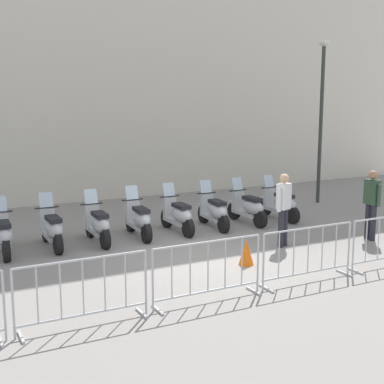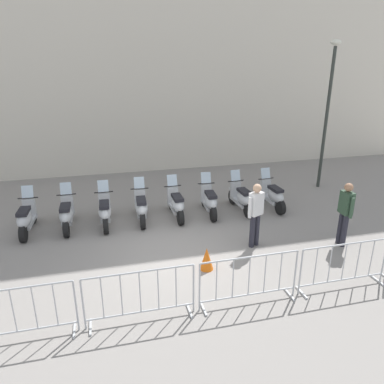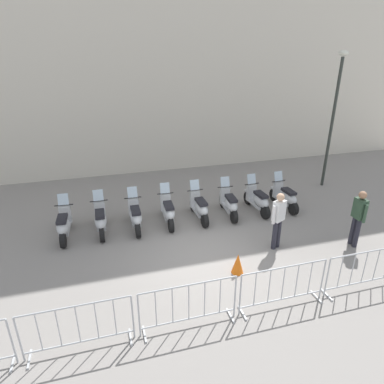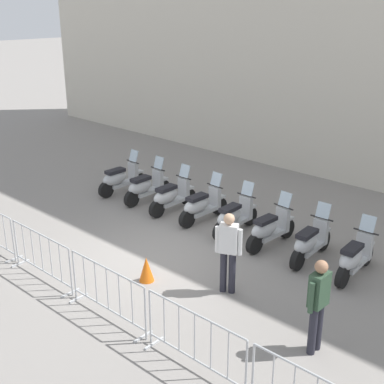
{
  "view_description": "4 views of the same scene",
  "coord_description": "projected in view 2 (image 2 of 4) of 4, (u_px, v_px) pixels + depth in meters",
  "views": [
    {
      "loc": [
        -3.54,
        -10.62,
        3.39
      ],
      "look_at": [
        0.45,
        1.79,
        1.12
      ],
      "focal_mm": 49.13,
      "sensor_mm": 36.0,
      "label": 1
    },
    {
      "loc": [
        -0.16,
        -8.23,
        4.62
      ],
      "look_at": [
        0.64,
        1.63,
        1.03
      ],
      "focal_mm": 33.7,
      "sensor_mm": 36.0,
      "label": 2
    },
    {
      "loc": [
        -1.2,
        -7.88,
        5.35
      ],
      "look_at": [
        -0.13,
        1.54,
        1.29
      ],
      "focal_mm": 31.13,
      "sensor_mm": 36.0,
      "label": 3
    },
    {
      "loc": [
        9.06,
        -6.23,
        5.73
      ],
      "look_at": [
        -0.44,
        1.3,
        1.13
      ],
      "focal_mm": 49.4,
      "sensor_mm": 36.0,
      "label": 4
    }
  ],
  "objects": [
    {
      "name": "motorcycle_6",
      "position": [
        242.0,
        198.0,
        11.66
      ],
      "size": [
        0.7,
        1.71,
        1.24
      ],
      "color": "black",
      "rests_on": "ground"
    },
    {
      "name": "motorcycle_5",
      "position": [
        209.0,
        201.0,
        11.4
      ],
      "size": [
        0.57,
        1.73,
        1.24
      ],
      "color": "black",
      "rests_on": "ground"
    },
    {
      "name": "officer_mid_plaza",
      "position": [
        345.0,
        211.0,
        9.33
      ],
      "size": [
        0.27,
        0.55,
        1.73
      ],
      "color": "#23232D",
      "rests_on": "ground"
    },
    {
      "name": "motorcycle_3",
      "position": [
        141.0,
        207.0,
        10.92
      ],
      "size": [
        0.59,
        1.72,
        1.24
      ],
      "color": "black",
      "rests_on": "ground"
    },
    {
      "name": "barrier_segment_3",
      "position": [
        249.0,
        280.0,
        7.16
      ],
      "size": [
        2.05,
        0.75,
        1.07
      ],
      "color": "#B2B5B7",
      "rests_on": "ground"
    },
    {
      "name": "ground_plane",
      "position": [
        173.0,
        251.0,
        9.3
      ],
      "size": [
        120.0,
        120.0,
        0.0
      ],
      "primitive_type": "plane",
      "color": "gray"
    },
    {
      "name": "traffic_cone",
      "position": [
        207.0,
        259.0,
        8.42
      ],
      "size": [
        0.32,
        0.32,
        0.55
      ],
      "primitive_type": "cone",
      "color": "orange",
      "rests_on": "ground"
    },
    {
      "name": "barrier_segment_4",
      "position": [
        343.0,
        266.0,
        7.66
      ],
      "size": [
        2.05,
        0.75,
        1.07
      ],
      "color": "#B2B5B7",
      "rests_on": "ground"
    },
    {
      "name": "motorcycle_1",
      "position": [
        67.0,
        214.0,
        10.42
      ],
      "size": [
        0.64,
        1.72,
        1.24
      ],
      "color": "black",
      "rests_on": "ground"
    },
    {
      "name": "street_lamp",
      "position": [
        328.0,
        101.0,
        13.01
      ],
      "size": [
        0.36,
        0.36,
        5.34
      ],
      "color": "#2D332D",
      "rests_on": "ground"
    },
    {
      "name": "barrier_segment_2",
      "position": [
        140.0,
        296.0,
        6.67
      ],
      "size": [
        2.05,
        0.75,
        1.07
      ],
      "color": "#B2B5B7",
      "rests_on": "ground"
    },
    {
      "name": "motorcycle_7",
      "position": [
        272.0,
        195.0,
        11.89
      ],
      "size": [
        0.7,
        1.71,
        1.24
      ],
      "color": "black",
      "rests_on": "ground"
    },
    {
      "name": "motorcycle_0",
      "position": [
        26.0,
        218.0,
        10.15
      ],
      "size": [
        0.6,
        1.72,
        1.24
      ],
      "color": "black",
      "rests_on": "ground"
    },
    {
      "name": "barrier_segment_1",
      "position": [
        14.0,
        315.0,
        6.17
      ],
      "size": [
        2.05,
        0.75,
        1.07
      ],
      "color": "#B2B5B7",
      "rests_on": "ground"
    },
    {
      "name": "motorcycle_2",
      "position": [
        105.0,
        211.0,
        10.62
      ],
      "size": [
        0.63,
        1.72,
        1.24
      ],
      "color": "black",
      "rests_on": "ground"
    },
    {
      "name": "officer_near_row_end",
      "position": [
        256.0,
        212.0,
        9.27
      ],
      "size": [
        0.47,
        0.39,
        1.73
      ],
      "color": "#23232D",
      "rests_on": "ground"
    },
    {
      "name": "motorcycle_4",
      "position": [
        176.0,
        204.0,
        11.16
      ],
      "size": [
        0.67,
        1.72,
        1.24
      ],
      "color": "black",
      "rests_on": "ground"
    }
  ]
}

